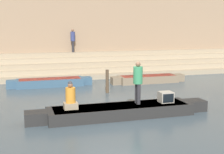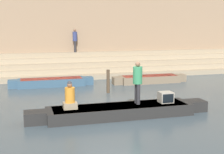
{
  "view_description": "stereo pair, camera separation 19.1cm",
  "coord_description": "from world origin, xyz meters",
  "px_view_note": "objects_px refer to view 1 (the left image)",
  "views": [
    {
      "loc": [
        -3.39,
        -11.58,
        3.37
      ],
      "look_at": [
        0.17,
        0.44,
        1.33
      ],
      "focal_mm": 50.0,
      "sensor_mm": 36.0,
      "label": 1
    },
    {
      "loc": [
        -3.21,
        -11.63,
        3.37
      ],
      "look_at": [
        0.17,
        0.44,
        1.33
      ],
      "focal_mm": 50.0,
      "sensor_mm": 36.0,
      "label": 2
    }
  ],
  "objects_px": {
    "person_standing": "(138,80)",
    "person_rowing": "(71,98)",
    "mooring_post": "(107,81)",
    "moored_boat_distant": "(50,82)",
    "person_on_steps": "(73,39)",
    "tv_set": "(166,97)",
    "rowboat_main": "(121,111)",
    "moored_boat_shore": "(148,79)"
  },
  "relations": [
    {
      "from": "person_rowing",
      "to": "moored_boat_distant",
      "type": "bearing_deg",
      "value": 85.35
    },
    {
      "from": "person_on_steps",
      "to": "rowboat_main",
      "type": "bearing_deg",
      "value": 12.18
    },
    {
      "from": "rowboat_main",
      "to": "person_on_steps",
      "type": "height_order",
      "value": "person_on_steps"
    },
    {
      "from": "person_standing",
      "to": "moored_boat_shore",
      "type": "xyz_separation_m",
      "value": [
        3.11,
        6.26,
        -1.12
      ]
    },
    {
      "from": "moored_boat_shore",
      "to": "person_on_steps",
      "type": "distance_m",
      "value": 6.55
    },
    {
      "from": "rowboat_main",
      "to": "person_rowing",
      "type": "xyz_separation_m",
      "value": [
        -1.89,
        0.06,
        0.6
      ]
    },
    {
      "from": "tv_set",
      "to": "moored_boat_distant",
      "type": "distance_m",
      "value": 7.91
    },
    {
      "from": "person_on_steps",
      "to": "person_standing",
      "type": "bearing_deg",
      "value": 15.8
    },
    {
      "from": "rowboat_main",
      "to": "person_rowing",
      "type": "height_order",
      "value": "person_rowing"
    },
    {
      "from": "person_standing",
      "to": "person_on_steps",
      "type": "xyz_separation_m",
      "value": [
        -0.63,
        11.14,
        1.14
      ]
    },
    {
      "from": "rowboat_main",
      "to": "moored_boat_shore",
      "type": "distance_m",
      "value": 7.42
    },
    {
      "from": "tv_set",
      "to": "person_on_steps",
      "type": "height_order",
      "value": "person_on_steps"
    },
    {
      "from": "tv_set",
      "to": "moored_boat_distant",
      "type": "height_order",
      "value": "tv_set"
    },
    {
      "from": "person_rowing",
      "to": "tv_set",
      "type": "distance_m",
      "value": 3.74
    },
    {
      "from": "person_rowing",
      "to": "tv_set",
      "type": "xyz_separation_m",
      "value": [
        3.73,
        -0.07,
        -0.19
      ]
    },
    {
      "from": "person_standing",
      "to": "tv_set",
      "type": "bearing_deg",
      "value": -14.46
    },
    {
      "from": "rowboat_main",
      "to": "person_standing",
      "type": "relative_size",
      "value": 4.34
    },
    {
      "from": "rowboat_main",
      "to": "moored_boat_shore",
      "type": "xyz_separation_m",
      "value": [
        3.81,
        6.37,
        0.0
      ]
    },
    {
      "from": "person_rowing",
      "to": "person_on_steps",
      "type": "xyz_separation_m",
      "value": [
        1.97,
        11.19,
        1.67
      ]
    },
    {
      "from": "mooring_post",
      "to": "moored_boat_distant",
      "type": "bearing_deg",
      "value": 134.67
    },
    {
      "from": "rowboat_main",
      "to": "mooring_post",
      "type": "bearing_deg",
      "value": 81.35
    },
    {
      "from": "rowboat_main",
      "to": "tv_set",
      "type": "distance_m",
      "value": 1.89
    },
    {
      "from": "moored_boat_distant",
      "to": "person_standing",
      "type": "bearing_deg",
      "value": -62.8
    },
    {
      "from": "tv_set",
      "to": "mooring_post",
      "type": "xyz_separation_m",
      "value": [
        -1.2,
        4.25,
        -0.04
      ]
    },
    {
      "from": "tv_set",
      "to": "moored_boat_distant",
      "type": "xyz_separation_m",
      "value": [
        -3.83,
        6.91,
        -0.4
      ]
    },
    {
      "from": "mooring_post",
      "to": "person_on_steps",
      "type": "relative_size",
      "value": 0.73
    },
    {
      "from": "person_standing",
      "to": "person_on_steps",
      "type": "distance_m",
      "value": 11.21
    },
    {
      "from": "moored_boat_distant",
      "to": "mooring_post",
      "type": "distance_m",
      "value": 3.76
    },
    {
      "from": "rowboat_main",
      "to": "tv_set",
      "type": "relative_size",
      "value": 13.34
    },
    {
      "from": "moored_boat_shore",
      "to": "moored_boat_distant",
      "type": "distance_m",
      "value": 5.82
    },
    {
      "from": "person_rowing",
      "to": "moored_boat_distant",
      "type": "relative_size",
      "value": 0.21
    },
    {
      "from": "mooring_post",
      "to": "moored_boat_shore",
      "type": "bearing_deg",
      "value": 33.9
    },
    {
      "from": "person_standing",
      "to": "person_rowing",
      "type": "relative_size",
      "value": 1.59
    },
    {
      "from": "moored_boat_distant",
      "to": "mooring_post",
      "type": "xyz_separation_m",
      "value": [
        2.63,
        -2.66,
        0.36
      ]
    },
    {
      "from": "person_rowing",
      "to": "mooring_post",
      "type": "height_order",
      "value": "person_rowing"
    },
    {
      "from": "person_standing",
      "to": "moored_boat_shore",
      "type": "bearing_deg",
      "value": 54.81
    },
    {
      "from": "mooring_post",
      "to": "tv_set",
      "type": "bearing_deg",
      "value": -74.26
    },
    {
      "from": "tv_set",
      "to": "moored_boat_shore",
      "type": "height_order",
      "value": "tv_set"
    },
    {
      "from": "moored_boat_shore",
      "to": "person_standing",
      "type": "bearing_deg",
      "value": -113.84
    },
    {
      "from": "moored_boat_distant",
      "to": "person_on_steps",
      "type": "xyz_separation_m",
      "value": [
        2.06,
        4.34,
        2.26
      ]
    },
    {
      "from": "person_standing",
      "to": "person_rowing",
      "type": "distance_m",
      "value": 2.65
    },
    {
      "from": "tv_set",
      "to": "moored_boat_distant",
      "type": "relative_size",
      "value": 0.11
    }
  ]
}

